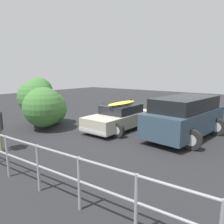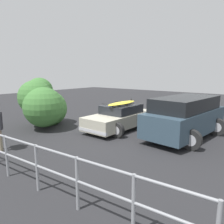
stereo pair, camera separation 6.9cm
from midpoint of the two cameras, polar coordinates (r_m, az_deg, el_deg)
The scene contains 5 objects.
ground_plane at distance 11.30m, azimuth 0.74°, elevation -4.04°, with size 44.00×44.00×0.02m, color #28282B.
sedan_car at distance 10.84m, azimuth 1.89°, elevation -1.38°, with size 2.31×3.98×1.49m.
suv_car at distance 9.91m, azimuth 18.39°, elevation -1.13°, with size 2.84×4.67×1.77m.
railing_fence at distance 6.03m, azimuth -22.89°, elevation -10.45°, with size 9.14×0.65×1.15m.
bush_near_left at distance 11.74m, azimuth -17.71°, elevation 1.98°, with size 2.98×2.86×2.61m.
Camera 1 is at (-6.58, 8.74, 2.80)m, focal length 35.00 mm.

